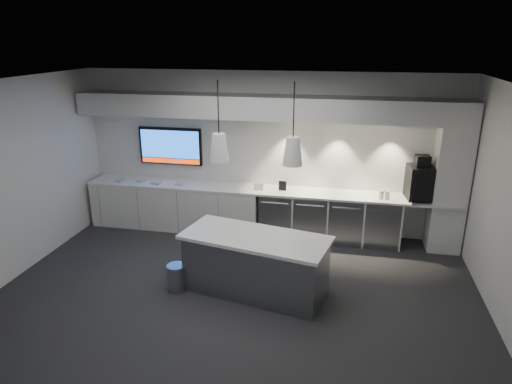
% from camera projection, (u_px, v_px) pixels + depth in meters
% --- Properties ---
extents(floor, '(7.00, 7.00, 0.00)m').
position_uv_depth(floor, '(237.00, 293.00, 6.69)').
color(floor, '#29292B').
rests_on(floor, ground).
extents(ceiling, '(7.00, 7.00, 0.00)m').
position_uv_depth(ceiling, '(234.00, 84.00, 5.72)').
color(ceiling, black).
rests_on(ceiling, wall_back).
extents(wall_back, '(7.00, 0.00, 7.00)m').
position_uv_depth(wall_back, '(268.00, 153.00, 8.52)').
color(wall_back, white).
rests_on(wall_back, floor).
extents(wall_front, '(7.00, 0.00, 7.00)m').
position_uv_depth(wall_front, '(165.00, 293.00, 3.89)').
color(wall_front, white).
rests_on(wall_front, floor).
extents(wall_left, '(0.00, 7.00, 7.00)m').
position_uv_depth(wall_left, '(10.00, 181.00, 6.87)').
color(wall_left, white).
rests_on(wall_left, floor).
extents(back_counter, '(6.80, 0.65, 0.04)m').
position_uv_depth(back_counter, '(264.00, 190.00, 8.42)').
color(back_counter, white).
rests_on(back_counter, left_base_cabinets).
extents(left_base_cabinets, '(3.30, 0.63, 0.86)m').
position_uv_depth(left_base_cabinets, '(176.00, 206.00, 8.90)').
color(left_base_cabinets, white).
rests_on(left_base_cabinets, floor).
extents(fridge_unit_a, '(0.60, 0.61, 0.85)m').
position_uv_depth(fridge_unit_a, '(277.00, 214.00, 8.52)').
color(fridge_unit_a, gray).
rests_on(fridge_unit_a, floor).
extents(fridge_unit_b, '(0.60, 0.61, 0.85)m').
position_uv_depth(fridge_unit_b, '(311.00, 216.00, 8.40)').
color(fridge_unit_b, gray).
rests_on(fridge_unit_b, floor).
extents(fridge_unit_c, '(0.60, 0.61, 0.85)m').
position_uv_depth(fridge_unit_c, '(346.00, 219.00, 8.29)').
color(fridge_unit_c, gray).
rests_on(fridge_unit_c, floor).
extents(fridge_unit_d, '(0.60, 0.61, 0.85)m').
position_uv_depth(fridge_unit_d, '(381.00, 222.00, 8.17)').
color(fridge_unit_d, gray).
rests_on(fridge_unit_d, floor).
extents(backsplash, '(4.60, 0.03, 1.30)m').
position_uv_depth(backsplash, '(333.00, 154.00, 8.26)').
color(backsplash, white).
rests_on(backsplash, wall_back).
extents(soffit, '(6.90, 0.60, 0.40)m').
position_uv_depth(soffit, '(265.00, 107.00, 7.95)').
color(soffit, white).
rests_on(soffit, wall_back).
extents(column, '(0.55, 0.55, 2.60)m').
position_uv_depth(column, '(450.00, 178.00, 7.71)').
color(column, white).
rests_on(column, floor).
extents(wall_tv, '(1.25, 0.07, 0.72)m').
position_uv_depth(wall_tv, '(171.00, 146.00, 8.81)').
color(wall_tv, black).
rests_on(wall_tv, wall_back).
extents(island, '(2.24, 1.32, 0.89)m').
position_uv_depth(island, '(255.00, 264.00, 6.60)').
color(island, gray).
rests_on(island, floor).
extents(bin, '(0.29, 0.29, 0.40)m').
position_uv_depth(bin, '(177.00, 277.00, 6.73)').
color(bin, gray).
rests_on(bin, floor).
extents(coffee_machine, '(0.48, 0.64, 0.77)m').
position_uv_depth(coffee_machine, '(420.00, 181.00, 7.83)').
color(coffee_machine, black).
rests_on(coffee_machine, back_counter).
extents(sign_black, '(0.14, 0.03, 0.18)m').
position_uv_depth(sign_black, '(283.00, 186.00, 8.30)').
color(sign_black, black).
rests_on(sign_black, back_counter).
extents(sign_white, '(0.18, 0.04, 0.14)m').
position_uv_depth(sign_white, '(258.00, 186.00, 8.33)').
color(sign_white, white).
rests_on(sign_white, back_counter).
extents(cup_cluster, '(0.18, 0.18, 0.15)m').
position_uv_depth(cup_cluster, '(384.00, 194.00, 7.92)').
color(cup_cluster, white).
rests_on(cup_cluster, back_counter).
extents(tray_a, '(0.20, 0.20, 0.02)m').
position_uv_depth(tray_a, '(120.00, 181.00, 8.86)').
color(tray_a, '#A9A9A9').
rests_on(tray_a, back_counter).
extents(tray_b, '(0.19, 0.19, 0.02)m').
position_uv_depth(tray_b, '(141.00, 180.00, 8.87)').
color(tray_b, '#A9A9A9').
rests_on(tray_b, back_counter).
extents(tray_c, '(0.17, 0.17, 0.02)m').
position_uv_depth(tray_c, '(156.00, 183.00, 8.71)').
color(tray_c, '#A9A9A9').
rests_on(tray_c, back_counter).
extents(tray_d, '(0.17, 0.17, 0.02)m').
position_uv_depth(tray_d, '(180.00, 184.00, 8.66)').
color(tray_d, '#A9A9A9').
rests_on(tray_d, back_counter).
extents(pendant_left, '(0.27, 0.27, 1.08)m').
position_uv_depth(pendant_left, '(219.00, 147.00, 6.14)').
color(pendant_left, white).
rests_on(pendant_left, ceiling).
extents(pendant_right, '(0.27, 0.27, 1.08)m').
position_uv_depth(pendant_right, '(293.00, 151.00, 5.95)').
color(pendant_right, white).
rests_on(pendant_right, ceiling).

